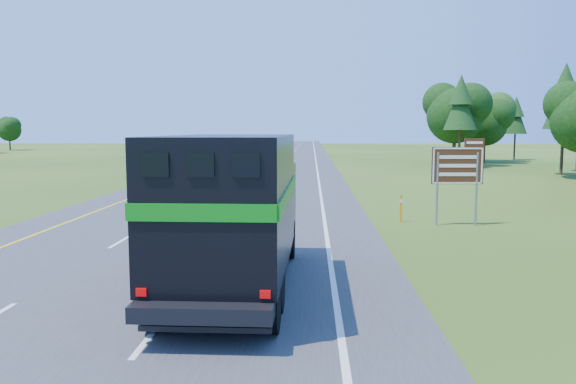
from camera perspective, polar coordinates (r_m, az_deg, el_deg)
The scene contains 8 objects.
ground at distance 10.71m, azimuth -26.28°, elevation -16.20°, with size 300.00×300.00×0.00m, color #284612.
road at distance 58.97m, azimuth -2.41°, elevation 2.52°, with size 15.00×260.00×0.04m, color #38383A.
lane_markings at distance 58.97m, azimuth -2.41°, elevation 2.54°, with size 11.15×260.00×0.01m.
horse_truck at distance 13.80m, azimuth -5.45°, elevation -1.62°, with size 2.86×8.66×3.81m.
white_suv at distance 63.68m, azimuth -5.62°, elevation 3.49°, with size 2.57×5.57×1.55m, color white.
far_car at distance 111.26m, azimuth -2.26°, elevation 4.77°, with size 1.96×4.88×1.66m, color silver.
exit_sign at distance 24.25m, azimuth 16.92°, elevation 2.24°, with size 2.14×0.17×3.63m.
delineator at distance 24.61m, azimuth 11.40°, elevation -1.56°, with size 0.10×0.05×1.20m.
Camera 1 is at (4.91, -8.63, 3.99)m, focal length 35.00 mm.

